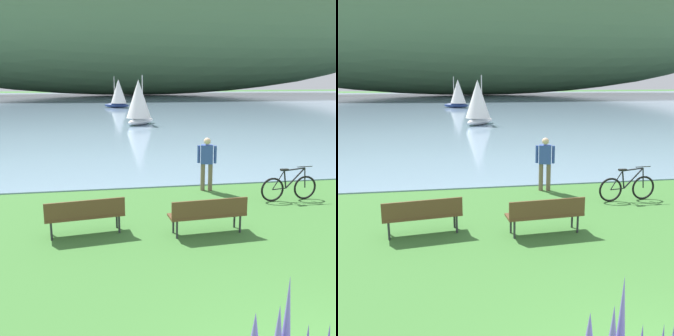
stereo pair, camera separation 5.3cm
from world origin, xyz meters
TOP-DOWN VIEW (x-y plane):
  - bay_water at (0.00, 49.36)m, footprint 180.00×80.00m
  - distant_hillside at (4.26, 75.73)m, footprint 115.19×28.00m
  - park_bench_near_camera at (-3.18, 5.63)m, footprint 1.85×0.71m
  - park_bench_further_along at (-0.38, 5.22)m, footprint 1.83×0.61m
  - bicycle_leaning_near_bench at (2.65, 7.35)m, footprint 1.77×0.16m
  - person_at_shoreline at (0.53, 8.79)m, footprint 0.59×0.32m
  - sailboat_nearest_to_shore at (0.08, 26.51)m, footprint 2.79×2.99m
  - sailboat_mid_bay at (-0.64, 43.62)m, footprint 3.07×2.37m

SIDE VIEW (x-z plane):
  - bay_water at x=0.00m, z-range 0.00..0.04m
  - bicycle_leaning_near_bench at x=2.65m, z-range -0.11..0.90m
  - park_bench_near_camera at x=-3.18m, z-range 0.08..0.96m
  - park_bench_further_along at x=-0.38m, z-range 0.08..0.96m
  - person_at_shoreline at x=0.53m, z-range 0.12..1.83m
  - sailboat_mid_bay at x=-0.64m, z-range -0.06..3.46m
  - sailboat_nearest_to_shore at x=0.08m, z-range -0.07..3.56m
  - distant_hillside at x=4.26m, z-range 0.04..27.54m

